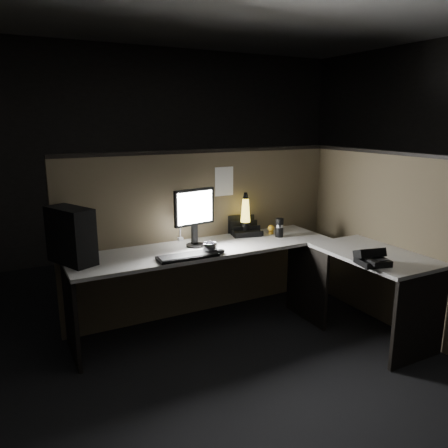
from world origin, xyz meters
name	(u,v)px	position (x,y,z in m)	size (l,w,h in m)	color
floor	(256,352)	(0.00, 0.00, 0.00)	(6.00, 6.00, 0.00)	black
room_shell	(259,144)	(0.00, 0.00, 1.62)	(6.00, 6.00, 6.00)	silver
partition_back	(205,234)	(0.00, 0.93, 0.75)	(2.66, 0.06, 1.50)	brown
partition_right	(376,237)	(1.33, 0.10, 0.75)	(0.06, 1.66, 1.50)	brown
desk	(259,269)	(0.18, 0.25, 0.58)	(2.60, 1.60, 0.73)	#ABA9A2
pc_tower	(71,235)	(-1.22, 0.68, 0.94)	(0.18, 0.41, 0.43)	black
monitor	(194,212)	(-0.21, 0.67, 1.03)	(0.38, 0.16, 0.49)	black
keyboard	(188,256)	(-0.40, 0.39, 0.74)	(0.48, 0.16, 0.02)	black
mouse	(220,252)	(-0.13, 0.36, 0.75)	(0.10, 0.07, 0.04)	black
clip_lamp	(183,228)	(-0.26, 0.81, 0.86)	(0.04, 0.18, 0.23)	silver
organizer	(245,230)	(0.36, 0.80, 0.77)	(0.30, 0.28, 0.19)	black
lava_lamp	(245,218)	(0.35, 0.78, 0.90)	(0.11, 0.11, 0.41)	black
travel_mug	(279,228)	(0.60, 0.58, 0.82)	(0.08, 0.08, 0.18)	black
steel_mug	(210,248)	(-0.20, 0.40, 0.78)	(0.12, 0.12, 0.10)	#B7B7BE
figurine	(271,228)	(0.59, 0.70, 0.78)	(0.06, 0.06, 0.06)	gold
pinned_paper	(224,181)	(0.19, 0.90, 1.23)	(0.19, 0.00, 0.27)	white
desk_phone	(371,258)	(0.76, -0.40, 0.78)	(0.25, 0.25, 0.13)	black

